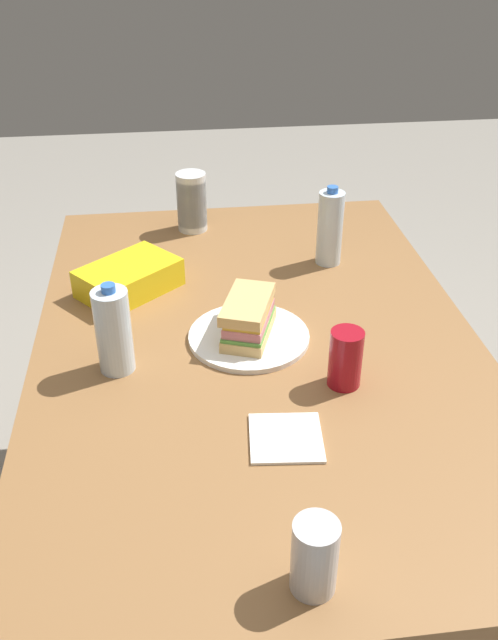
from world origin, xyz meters
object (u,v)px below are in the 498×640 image
soda_can_red (345,358)px  chip_bag (129,278)px  soda_can_silver (315,557)px  sandwich (249,318)px  dining_table (257,373)px  water_bottle_tall (330,228)px  paper_plate (249,337)px  plastic_cup_stack (192,202)px  water_bottle_spare (114,331)px

soda_can_red → chip_bag: (0.43, 0.43, -0.03)m
soda_can_silver → sandwich: bearing=1.2°
dining_table → water_bottle_tall: 0.45m
paper_plate → plastic_cup_stack: plastic_cup_stack is taller
chip_bag → plastic_cup_stack: (0.34, -0.17, 0.05)m
water_bottle_spare → dining_table: bearing=-76.2°
soda_can_red → water_bottle_tall: (0.52, -0.08, 0.04)m
water_bottle_tall → plastic_cup_stack: size_ratio=1.26×
chip_bag → water_bottle_tall: size_ratio=1.10×
dining_table → paper_plate: paper_plate is taller
chip_bag → soda_can_silver: (-0.88, -0.28, 0.03)m
sandwich → water_bottle_spare: water_bottle_spare is taller
sandwich → water_bottle_spare: bearing=105.1°
paper_plate → water_bottle_tall: water_bottle_tall is taller
water_bottle_tall → soda_can_red: bearing=170.8°
dining_table → plastic_cup_stack: 0.62m
dining_table → soda_can_silver: (-0.63, 0.01, 0.16)m
plastic_cup_stack → soda_can_silver: (-1.22, -0.10, -0.02)m
soda_can_red → plastic_cup_stack: bearing=18.6°
plastic_cup_stack → water_bottle_spare: 0.68m
soda_can_red → water_bottle_spare: (0.11, 0.45, 0.03)m
paper_plate → water_bottle_spare: (-0.07, 0.28, 0.09)m
dining_table → paper_plate: 0.10m
paper_plate → plastic_cup_stack: bearing=8.8°
dining_table → soda_can_silver: soda_can_silver is taller
plastic_cup_stack → sandwich: bearing=-171.2°
water_bottle_tall → water_bottle_spare: bearing=127.5°
dining_table → water_bottle_tall: size_ratio=6.93×
water_bottle_tall → water_bottle_spare: size_ratio=1.07×
water_bottle_tall → soda_can_silver: (-0.97, 0.24, -0.04)m
water_bottle_tall → plastic_cup_stack: bearing=53.8°
dining_table → water_bottle_tall: bearing=-34.8°
sandwich → plastic_cup_stack: size_ratio=1.22×
plastic_cup_stack → water_bottle_spare: bearing=163.9°
soda_can_red → plastic_cup_stack: size_ratio=0.73×
sandwich → water_bottle_tall: 0.42m
sandwich → chip_bag: 0.36m
chip_bag → water_bottle_tall: 0.53m
dining_table → plastic_cup_stack: size_ratio=8.70×
soda_can_red → paper_plate: bearing=43.1°
water_bottle_tall → sandwich: bearing=142.9°
soda_can_red → dining_table: bearing=39.4°
sandwich → chip_bag: bearing=47.1°
water_bottle_tall → soda_can_silver: 1.00m
paper_plate → sandwich: bearing=7.0°
sandwich → plastic_cup_stack: (0.58, 0.09, 0.03)m
plastic_cup_stack → dining_table: bearing=-169.4°
dining_table → paper_plate: size_ratio=5.50×
sandwich → water_bottle_spare: size_ratio=1.03×
soda_can_silver → water_bottle_tall: bearing=-13.9°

